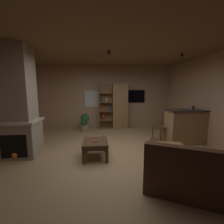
# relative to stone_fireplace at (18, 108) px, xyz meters

# --- Properties ---
(floor) EXTENTS (5.78, 5.83, 0.02)m
(floor) POSITION_rel_stone_fireplace_xyz_m (2.34, -0.19, -1.23)
(floor) COLOR tan
(floor) RESTS_ON ground
(wall_back) EXTENTS (5.90, 0.06, 2.70)m
(wall_back) POSITION_rel_stone_fireplace_xyz_m (2.34, 2.75, 0.13)
(wall_back) COLOR tan
(wall_back) RESTS_ON ground
(wall_right) EXTENTS (0.06, 5.83, 2.70)m
(wall_right) POSITION_rel_stone_fireplace_xyz_m (5.26, -0.19, 0.13)
(wall_right) COLOR tan
(wall_right) RESTS_ON ground
(ceiling) EXTENTS (5.78, 5.83, 0.02)m
(ceiling) POSITION_rel_stone_fireplace_xyz_m (2.34, -0.19, 1.49)
(ceiling) COLOR brown
(window_pane_back) EXTENTS (0.59, 0.01, 0.70)m
(window_pane_back) POSITION_rel_stone_fireplace_xyz_m (1.69, 2.72, 0.08)
(window_pane_back) COLOR white
(stone_fireplace) EXTENTS (0.91, 0.79, 2.70)m
(stone_fireplace) POSITION_rel_stone_fireplace_xyz_m (0.00, 0.00, 0.00)
(stone_fireplace) COLOR tan
(stone_fireplace) RESTS_ON ground
(bookshelf_cabinet) EXTENTS (1.24, 0.41, 1.93)m
(bookshelf_cabinet) POSITION_rel_stone_fireplace_xyz_m (2.83, 2.48, -0.26)
(bookshelf_cabinet) COLOR #997047
(bookshelf_cabinet) RESTS_ON ground
(kitchen_bar_counter) EXTENTS (1.38, 0.64, 1.06)m
(kitchen_bar_counter) POSITION_rel_stone_fireplace_xyz_m (4.78, 0.45, -0.69)
(kitchen_bar_counter) COLOR #997047
(kitchen_bar_counter) RESTS_ON ground
(tissue_box) EXTENTS (0.14, 0.14, 0.11)m
(tissue_box) POSITION_rel_stone_fireplace_xyz_m (4.91, 0.53, -0.11)
(tissue_box) COLOR #995972
(tissue_box) RESTS_ON kitchen_bar_counter
(leather_couch) EXTENTS (1.76, 1.47, 0.84)m
(leather_couch) POSITION_rel_stone_fireplace_xyz_m (3.48, -1.71, -0.91)
(leather_couch) COLOR #4C2D1E
(leather_couch) RESTS_ON ground
(coffee_table) EXTENTS (0.60, 0.69, 0.42)m
(coffee_table) POSITION_rel_stone_fireplace_xyz_m (1.87, -0.33, -0.88)
(coffee_table) COLOR #4C331E
(coffee_table) RESTS_ON ground
(table_book_0) EXTENTS (0.12, 0.10, 0.02)m
(table_book_0) POSITION_rel_stone_fireplace_xyz_m (1.87, -0.39, -0.79)
(table_book_0) COLOR #B22D2D
(table_book_0) RESTS_ON coffee_table
(dining_chair) EXTENTS (0.54, 0.54, 0.92)m
(dining_chair) POSITION_rel_stone_fireplace_xyz_m (4.07, 0.70, -0.69)
(dining_chair) COLOR #4C331E
(dining_chair) RESTS_ON ground
(potted_floor_plant) EXTENTS (0.35, 0.35, 0.71)m
(potted_floor_plant) POSITION_rel_stone_fireplace_xyz_m (1.40, 2.16, -0.83)
(potted_floor_plant) COLOR #9E896B
(potted_floor_plant) RESTS_ON ground
(wall_mounted_tv) EXTENTS (0.99, 0.06, 0.56)m
(wall_mounted_tv) POSITION_rel_stone_fireplace_xyz_m (3.58, 2.69, 0.18)
(wall_mounted_tv) COLOR black
(track_light_spot_0) EXTENTS (0.07, 0.07, 0.09)m
(track_light_spot_0) POSITION_rel_stone_fireplace_xyz_m (0.29, 0.23, 1.41)
(track_light_spot_0) COLOR black
(track_light_spot_1) EXTENTS (0.07, 0.07, 0.09)m
(track_light_spot_1) POSITION_rel_stone_fireplace_xyz_m (2.26, 0.22, 1.41)
(track_light_spot_1) COLOR black
(track_light_spot_2) EXTENTS (0.07, 0.07, 0.09)m
(track_light_spot_2) POSITION_rel_stone_fireplace_xyz_m (4.30, 0.26, 1.41)
(track_light_spot_2) COLOR black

